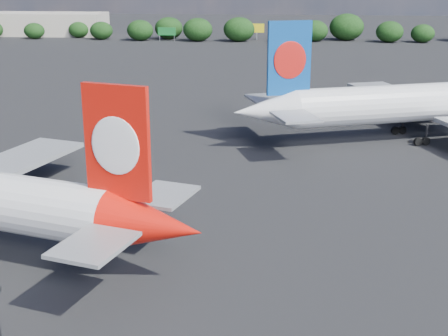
{
  "coord_description": "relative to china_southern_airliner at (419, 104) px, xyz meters",
  "views": [
    {
      "loc": [
        20.18,
        -34.63,
        22.91
      ],
      "look_at": [
        16.0,
        12.0,
        8.0
      ],
      "focal_mm": 50.0,
      "sensor_mm": 36.0,
      "label": 1
    }
  ],
  "objects": [
    {
      "name": "terminal_building",
      "position": [
        -104.6,
        139.11,
        -1.12
      ],
      "size": [
        42.0,
        16.0,
        8.0
      ],
      "color": "#A59B8E",
      "rests_on": "ground"
    },
    {
      "name": "highway_sign",
      "position": [
        -57.6,
        123.11,
        -1.99
      ],
      "size": [
        6.0,
        0.3,
        4.5
      ],
      "color": "#136326",
      "rests_on": "ground"
    },
    {
      "name": "billboard_yellow",
      "position": [
        -27.6,
        129.11,
        -1.25
      ],
      "size": [
        5.0,
        0.3,
        5.5
      ],
      "color": "yellow",
      "rests_on": "ground"
    },
    {
      "name": "horizon_treeline",
      "position": [
        -19.4,
        127.19,
        -1.4
      ],
      "size": [
        203.64,
        16.29,
        9.01
      ],
      "color": "black",
      "rests_on": "ground"
    },
    {
      "name": "ground",
      "position": [
        -39.6,
        7.11,
        -5.12
      ],
      "size": [
        500.0,
        500.0,
        0.0
      ],
      "primitive_type": "plane",
      "color": "black",
      "rests_on": "ground"
    },
    {
      "name": "china_southern_airliner",
      "position": [
        0.0,
        0.0,
        0.0
      ],
      "size": [
        50.12,
        48.15,
        16.8
      ],
      "color": "white",
      "rests_on": "ground"
    }
  ]
}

